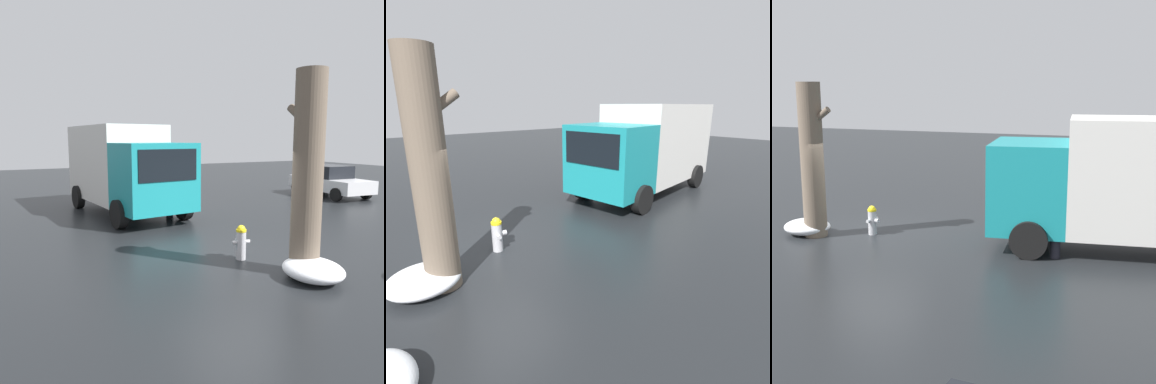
# 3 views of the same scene
# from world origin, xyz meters

# --- Properties ---
(ground_plane) EXTENTS (60.00, 60.00, 0.00)m
(ground_plane) POSITION_xyz_m (0.00, 0.00, 0.00)
(ground_plane) COLOR black
(fire_hydrant) EXTENTS (0.34, 0.44, 0.80)m
(fire_hydrant) POSITION_xyz_m (0.00, -0.00, 0.41)
(fire_hydrant) COLOR #B7B7BC
(fire_hydrant) RESTS_ON ground_plane
(tree_trunk) EXTENTS (0.92, 0.60, 4.07)m
(tree_trunk) POSITION_xyz_m (-1.37, -0.62, 2.05)
(tree_trunk) COLOR #6B5B4C
(tree_trunk) RESTS_ON ground_plane
(delivery_truck) EXTENTS (6.56, 3.23, 3.23)m
(delivery_truck) POSITION_xyz_m (6.56, 0.82, 1.73)
(delivery_truck) COLOR teal
(delivery_truck) RESTS_ON ground_plane
(pedestrian) EXTENTS (0.36, 0.36, 1.65)m
(pedestrian) POSITION_xyz_m (5.02, -0.35, 0.90)
(pedestrian) COLOR #23232D
(pedestrian) RESTS_ON ground_plane
(snow_pile_curbside) EXTENTS (1.27, 1.12, 0.41)m
(snow_pile_curbside) POSITION_xyz_m (-1.69, -0.55, 0.20)
(snow_pile_curbside) COLOR white
(snow_pile_curbside) RESTS_ON ground_plane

